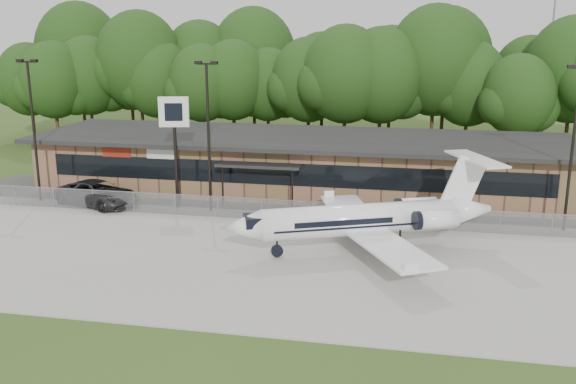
% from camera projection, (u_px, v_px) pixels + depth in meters
% --- Properties ---
extents(ground, '(160.00, 160.00, 0.00)m').
position_uv_depth(ground, '(203.00, 321.00, 27.77)').
color(ground, '#374F1C').
rests_on(ground, ground).
extents(apron, '(64.00, 18.00, 0.08)m').
position_uv_depth(apron, '(249.00, 257.00, 35.36)').
color(apron, '#9E9B93').
rests_on(apron, ground).
extents(parking_lot, '(50.00, 9.00, 0.06)m').
position_uv_depth(parking_lot, '(290.00, 203.00, 46.28)').
color(parking_lot, '#383835').
rests_on(parking_lot, ground).
extents(terminal, '(41.00, 11.65, 4.30)m').
position_uv_depth(terminal, '(301.00, 162.00, 49.97)').
color(terminal, '#8B5A45').
rests_on(terminal, ground).
extents(fence, '(46.00, 0.04, 1.52)m').
position_uv_depth(fence, '(277.00, 210.00, 41.82)').
color(fence, gray).
rests_on(fence, ground).
extents(treeline, '(72.00, 12.00, 15.00)m').
position_uv_depth(treeline, '(333.00, 76.00, 65.80)').
color(treeline, '#193812').
rests_on(treeline, ground).
extents(radio_mast, '(0.20, 0.20, 25.00)m').
position_uv_depth(radio_mast, '(553.00, 26.00, 66.06)').
color(radio_mast, gray).
rests_on(radio_mast, ground).
extents(light_pole_left, '(1.55, 0.30, 10.23)m').
position_uv_depth(light_pole_left, '(33.00, 120.00, 45.40)').
color(light_pole_left, black).
rests_on(light_pole_left, ground).
extents(light_pole_mid, '(1.55, 0.30, 10.23)m').
position_uv_depth(light_pole_mid, '(208.00, 126.00, 42.91)').
color(light_pole_mid, black).
rests_on(light_pole_mid, ground).
extents(light_pole_right, '(1.55, 0.30, 10.23)m').
position_uv_depth(light_pole_right, '(574.00, 137.00, 38.52)').
color(light_pole_right, black).
rests_on(light_pole_right, ground).
extents(business_jet, '(15.44, 13.78, 5.33)m').
position_uv_depth(business_jet, '(368.00, 220.00, 35.84)').
color(business_jet, white).
rests_on(business_jet, ground).
extents(suv, '(6.98, 4.89, 1.77)m').
position_uv_depth(suv, '(98.00, 194.00, 45.63)').
color(suv, '#303133').
rests_on(suv, ground).
extents(pole_sign, '(2.05, 0.69, 7.82)m').
position_uv_depth(pole_sign, '(174.00, 124.00, 43.67)').
color(pole_sign, black).
rests_on(pole_sign, ground).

